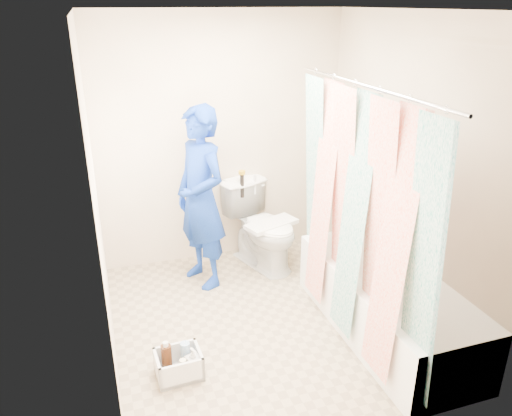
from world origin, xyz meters
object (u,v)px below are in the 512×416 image
object	(u,v)px
bathtub	(386,303)
plumber	(201,199)
cleaning_caddy	(180,365)
toilet	(263,226)

from	to	relation	value
bathtub	plumber	size ratio (longest dim) A/B	1.05
bathtub	cleaning_caddy	distance (m)	1.64
bathtub	plumber	bearing A→B (deg)	133.82
toilet	cleaning_caddy	world-z (taller)	toilet
toilet	plumber	world-z (taller)	plumber
plumber	cleaning_caddy	world-z (taller)	plumber
bathtub	toilet	distance (m)	1.47
toilet	cleaning_caddy	bearing A→B (deg)	-147.61
bathtub	plumber	world-z (taller)	plumber
bathtub	cleaning_caddy	bearing A→B (deg)	179.80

